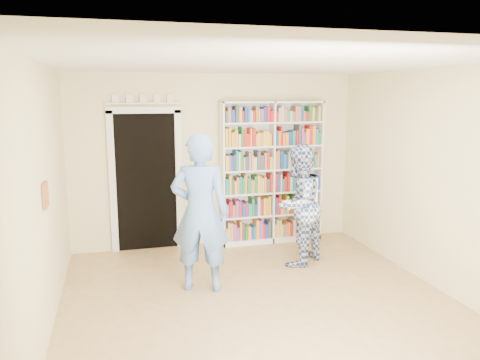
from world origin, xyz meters
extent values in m
plane|color=#9A724A|center=(0.00, 0.00, 0.00)|extent=(5.00, 5.00, 0.00)
plane|color=white|center=(0.00, 0.00, 2.70)|extent=(5.00, 5.00, 0.00)
plane|color=beige|center=(0.00, 2.50, 1.35)|extent=(4.50, 0.00, 4.50)
plane|color=beige|center=(-2.25, 0.00, 1.35)|extent=(0.00, 5.00, 5.00)
plane|color=beige|center=(2.25, 0.00, 1.35)|extent=(0.00, 5.00, 5.00)
cube|color=white|center=(0.87, 2.34, 1.14)|extent=(1.65, 0.31, 2.27)
cube|color=white|center=(0.87, 2.34, 1.14)|extent=(0.03, 0.31, 2.27)
cube|color=black|center=(-1.10, 2.48, 1.05)|extent=(0.90, 0.03, 2.10)
cube|color=silver|center=(-1.60, 2.47, 1.05)|extent=(0.10, 0.06, 2.20)
cube|color=silver|center=(-0.60, 2.47, 1.05)|extent=(0.10, 0.06, 2.20)
cube|color=silver|center=(-1.10, 2.47, 2.15)|extent=(1.10, 0.06, 0.10)
cube|color=silver|center=(-1.10, 2.46, 2.25)|extent=(1.10, 0.08, 0.02)
cube|color=brown|center=(-2.23, 0.20, 1.40)|extent=(0.03, 0.25, 0.25)
imported|color=#5C84CD|center=(-0.58, 0.74, 0.97)|extent=(0.82, 0.66, 1.94)
imported|color=navy|center=(0.90, 1.27, 0.85)|extent=(1.05, 1.01, 1.70)
cube|color=white|center=(0.99, 1.06, 1.10)|extent=(0.23, 0.05, 0.32)
camera|label=1|loc=(-1.55, -4.67, 2.39)|focal=35.00mm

